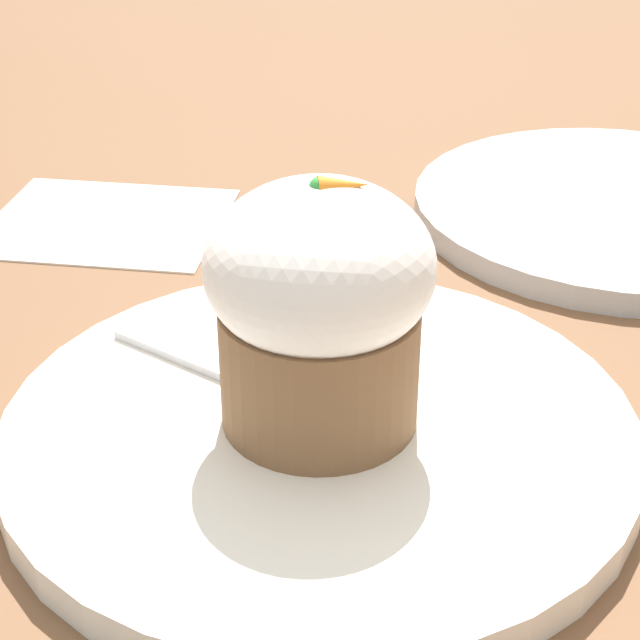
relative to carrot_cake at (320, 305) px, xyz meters
The scene contains 6 objects.
ground_plane 0.07m from the carrot_cake, 101.31° to the left, with size 4.00×4.00×0.00m, color brown.
dessert_plate 0.06m from the carrot_cake, 101.31° to the left, with size 0.25×0.25×0.01m.
carrot_cake is the anchor object (origin of this frame).
spoon 0.06m from the carrot_cake, 132.17° to the left, with size 0.09×0.09×0.01m.
side_plate 0.29m from the carrot_cake, 42.96° to the left, with size 0.24×0.24×0.01m.
paper_napkin 0.26m from the carrot_cake, 110.50° to the left, with size 0.16×0.15×0.00m.
Camera 1 is at (-0.05, -0.34, 0.26)m, focal length 60.00 mm.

